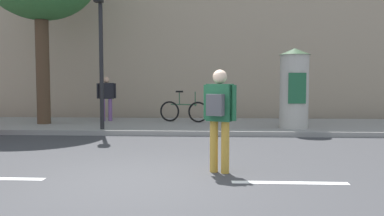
% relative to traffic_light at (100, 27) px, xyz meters
% --- Properties ---
extents(ground_plane, '(80.00, 80.00, 0.00)m').
position_rel_traffic_light_xyz_m(ground_plane, '(2.09, -5.24, -3.12)').
color(ground_plane, '#38383A').
extents(sidewalk_curb, '(36.00, 4.00, 0.15)m').
position_rel_traffic_light_xyz_m(sidewalk_curb, '(2.09, 1.76, -3.05)').
color(sidewalk_curb, gray).
rests_on(sidewalk_curb, ground_plane).
extents(lane_markings, '(25.80, 0.16, 0.01)m').
position_rel_traffic_light_xyz_m(lane_markings, '(2.09, -5.24, -3.12)').
color(lane_markings, silver).
rests_on(lane_markings, ground_plane).
extents(building_backdrop, '(36.00, 5.00, 9.95)m').
position_rel_traffic_light_xyz_m(building_backdrop, '(2.09, 6.76, 1.85)').
color(building_backdrop, tan).
rests_on(building_backdrop, ground_plane).
extents(traffic_light, '(0.24, 0.45, 4.43)m').
position_rel_traffic_light_xyz_m(traffic_light, '(0.00, 0.00, 0.00)').
color(traffic_light, black).
rests_on(traffic_light, sidewalk_curb).
extents(poster_column, '(0.94, 0.94, 2.41)m').
position_rel_traffic_light_xyz_m(poster_column, '(5.74, 0.72, -1.75)').
color(poster_column, '#B2ADA3').
rests_on(poster_column, sidewalk_curb).
extents(pedestrian_near_pole, '(0.56, 0.49, 1.77)m').
position_rel_traffic_light_xyz_m(pedestrian_near_pole, '(3.40, -4.63, -2.06)').
color(pedestrian_near_pole, '#B78C33').
rests_on(pedestrian_near_pole, ground_plane).
extents(pedestrian_tallest, '(0.64, 0.39, 1.57)m').
position_rel_traffic_light_xyz_m(pedestrian_tallest, '(-0.51, 2.44, -2.04)').
color(pedestrian_tallest, '#724C84').
rests_on(pedestrian_tallest, sidewalk_curb).
extents(bicycle_leaning, '(1.73, 0.50, 1.09)m').
position_rel_traffic_light_xyz_m(bicycle_leaning, '(2.26, 2.27, -2.59)').
color(bicycle_leaning, black).
rests_on(bicycle_leaning, sidewalk_curb).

